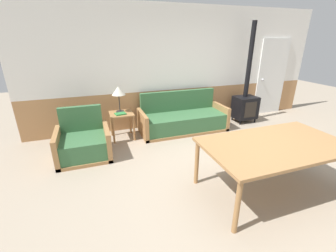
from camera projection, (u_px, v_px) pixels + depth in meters
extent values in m
plane|color=gray|center=(249.00, 178.00, 3.45)|extent=(16.00, 16.00, 0.00)
cube|color=#AD7A4C|center=(183.00, 106.00, 5.60)|extent=(7.20, 0.06, 0.87)
cube|color=white|center=(184.00, 48.00, 5.10)|extent=(7.20, 0.06, 1.83)
cube|color=#9E7042|center=(183.00, 129.00, 5.21)|extent=(1.97, 0.78, 0.06)
cube|color=#38663D|center=(184.00, 122.00, 5.12)|extent=(1.81, 0.70, 0.34)
cube|color=#38663D|center=(178.00, 101.00, 5.28)|extent=(1.81, 0.10, 0.47)
cube|color=#9E7042|center=(143.00, 125.00, 4.83)|extent=(0.08, 0.78, 0.54)
cube|color=#9E7042|center=(220.00, 115.00, 5.41)|extent=(0.08, 0.78, 0.54)
cube|color=#9E7042|center=(85.00, 155.00, 4.06)|extent=(0.91, 0.80, 0.06)
cube|color=#38663D|center=(84.00, 146.00, 3.97)|extent=(0.75, 0.72, 0.33)
cube|color=#38663D|center=(81.00, 118.00, 4.15)|extent=(0.75, 0.10, 0.47)
cube|color=#9E7042|center=(58.00, 147.00, 3.84)|extent=(0.08, 0.80, 0.53)
cube|color=#9E7042|center=(108.00, 140.00, 4.10)|extent=(0.08, 0.80, 0.53)
cube|color=#9E7042|center=(121.00, 114.00, 4.64)|extent=(0.47, 0.47, 0.03)
cylinder|color=#9E7042|center=(114.00, 131.00, 4.50)|extent=(0.04, 0.04, 0.53)
cylinder|color=#9E7042|center=(134.00, 129.00, 4.63)|extent=(0.04, 0.04, 0.53)
cylinder|color=#9E7042|center=(111.00, 124.00, 4.86)|extent=(0.04, 0.04, 0.53)
cylinder|color=#9E7042|center=(130.00, 122.00, 4.99)|extent=(0.04, 0.04, 0.53)
cylinder|color=#262628|center=(120.00, 111.00, 4.70)|extent=(0.16, 0.16, 0.02)
cylinder|color=#262628|center=(119.00, 103.00, 4.64)|extent=(0.02, 0.02, 0.35)
cone|color=beige|center=(118.00, 91.00, 4.54)|extent=(0.27, 0.27, 0.17)
cube|color=#2D7F3D|center=(120.00, 114.00, 4.56)|extent=(0.24, 0.19, 0.02)
cube|color=#9E7042|center=(276.00, 145.00, 2.94)|extent=(1.90, 1.08, 0.04)
cylinder|color=#9E7042|center=(237.00, 207.00, 2.37)|extent=(0.06, 0.06, 0.69)
cylinder|color=#9E7042|center=(197.00, 162.00, 3.22)|extent=(0.06, 0.06, 0.69)
cylinder|color=#9E7042|center=(292.00, 144.00, 3.77)|extent=(0.06, 0.06, 0.69)
cylinder|color=black|center=(240.00, 123.00, 5.56)|extent=(0.04, 0.04, 0.10)
cylinder|color=black|center=(255.00, 121.00, 5.70)|extent=(0.04, 0.04, 0.10)
cylinder|color=black|center=(232.00, 118.00, 5.86)|extent=(0.04, 0.04, 0.10)
cylinder|color=black|center=(246.00, 116.00, 6.00)|extent=(0.04, 0.04, 0.10)
cube|color=black|center=(245.00, 107.00, 5.66)|extent=(0.55, 0.43, 0.55)
cube|color=black|center=(251.00, 110.00, 5.47)|extent=(0.33, 0.01, 0.38)
cylinder|color=black|center=(250.00, 61.00, 5.28)|extent=(0.11, 0.11, 1.72)
cube|color=white|center=(271.00, 77.00, 6.14)|extent=(0.90, 0.04, 2.00)
sphere|color=silver|center=(263.00, 80.00, 6.02)|extent=(0.06, 0.06, 0.06)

